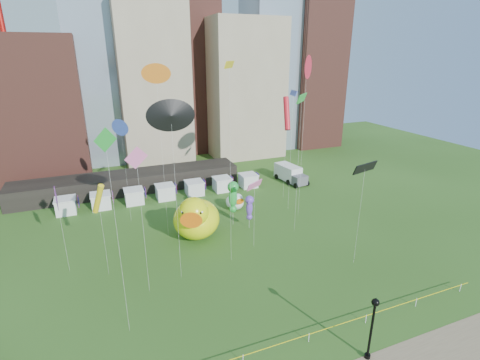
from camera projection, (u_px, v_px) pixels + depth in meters
name	position (u px, v px, depth m)	size (l,w,h in m)	color
skyline	(141.00, 60.00, 75.17)	(101.00, 23.00, 68.00)	brown
pavilion	(130.00, 182.00, 63.00)	(38.00, 6.00, 3.20)	black
vendor_tents	(165.00, 192.00, 59.72)	(33.24, 2.80, 2.40)	white
caution_tape	(243.00, 357.00, 28.10)	(50.00, 0.06, 0.90)	white
big_duck	(196.00, 217.00, 46.54)	(8.30, 9.11, 6.35)	#E7F00C
small_duck	(235.00, 201.00, 55.60)	(2.91, 3.79, 2.85)	white
seahorse_green	(233.00, 194.00, 49.41)	(1.80, 2.11, 6.55)	silver
seahorse_purple	(250.00, 206.00, 48.95)	(1.57, 1.75, 4.85)	silver
lamppost	(373.00, 322.00, 27.70)	(0.60, 0.60, 5.79)	black
box_truck	(290.00, 174.00, 67.52)	(3.66, 7.44, 3.03)	white
kite_0	(307.00, 67.00, 47.12)	(2.38, 2.47, 22.74)	silver
kite_1	(137.00, 162.00, 32.30)	(2.07, 0.44, 15.24)	silver
kite_2	(171.00, 116.00, 33.38)	(3.06, 0.60, 19.04)	silver
kite_3	(106.00, 149.00, 26.21)	(1.61, 1.02, 18.06)	silver
kite_4	(229.00, 68.00, 35.13)	(1.69, 1.98, 22.28)	silver
kite_5	(294.00, 94.00, 50.21)	(0.87, 2.45, 18.04)	silver
kite_6	(156.00, 74.00, 41.30)	(2.23, 1.03, 21.89)	silver
kite_7	(57.00, 200.00, 37.49)	(0.25, 3.01, 10.19)	silver
kite_8	(287.00, 114.00, 56.07)	(1.68, 3.12, 16.58)	silver
kite_9	(255.00, 185.00, 42.65)	(2.55, 1.81, 8.67)	silver
kite_10	(365.00, 168.00, 38.08)	(3.54, 1.33, 12.10)	silver
kite_11	(302.00, 99.00, 43.51)	(2.79, 2.77, 18.33)	silver
kite_12	(98.00, 199.00, 36.75)	(1.69, 1.95, 10.68)	silver
kite_13	(121.00, 127.00, 47.72)	(1.49, 1.93, 14.75)	silver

